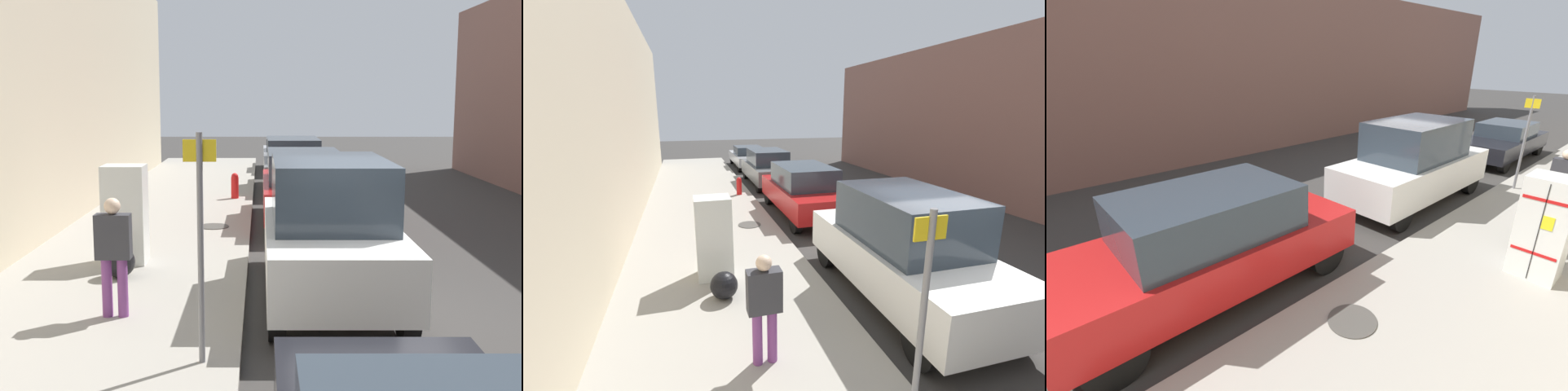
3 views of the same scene
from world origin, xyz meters
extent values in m
plane|color=#383533|center=(0.00, 0.00, 0.00)|extent=(80.00, 80.00, 0.00)
cube|color=#9E998E|center=(-3.98, 0.00, 0.06)|extent=(4.18, 44.00, 0.13)
cube|color=silver|center=(-4.07, 2.40, 1.00)|extent=(0.74, 0.61, 1.76)
cube|color=black|center=(-4.07, 2.71, 1.00)|extent=(0.01, 0.01, 1.67)
cube|color=yellow|center=(-4.16, 2.71, 1.22)|extent=(0.16, 0.01, 0.22)
cube|color=red|center=(-4.07, 2.71, 1.57)|extent=(0.66, 0.01, 0.05)
cube|color=red|center=(-4.07, 2.71, 0.65)|extent=(0.66, 0.01, 0.05)
cylinder|color=#47443F|center=(-2.74, 5.60, 0.13)|extent=(0.70, 0.70, 0.02)
cylinder|color=slate|center=(-2.32, -2.03, 1.42)|extent=(0.07, 0.07, 2.58)
cube|color=yellow|center=(-2.32, -2.01, 2.51)|extent=(0.36, 0.02, 0.24)
cylinder|color=red|center=(-2.41, 9.76, 0.44)|extent=(0.22, 0.22, 0.62)
sphere|color=red|center=(-2.41, 9.76, 0.77)|extent=(0.20, 0.20, 0.20)
sphere|color=black|center=(-3.99, 1.42, 0.39)|extent=(0.52, 0.52, 0.52)
cylinder|color=#7A3D7F|center=(-3.74, -0.49, 0.53)|extent=(0.14, 0.14, 0.81)
cylinder|color=#7A3D7F|center=(-3.52, -0.49, 0.53)|extent=(0.14, 0.14, 0.81)
cube|color=#333338|center=(-3.63, -0.49, 1.24)|extent=(0.47, 0.22, 0.61)
sphere|color=beige|center=(-3.63, -0.49, 1.65)|extent=(0.22, 0.22, 0.22)
cube|color=silver|center=(-0.62, 0.71, 0.78)|extent=(1.92, 4.72, 0.85)
cube|color=#2D3842|center=(-0.62, 0.71, 1.68)|extent=(1.69, 2.60, 0.95)
cylinder|color=black|center=(-1.46, 2.47, 0.36)|extent=(0.22, 0.71, 0.71)
cylinder|color=black|center=(0.21, 2.47, 0.36)|extent=(0.22, 0.71, 0.71)
cylinder|color=black|center=(-1.46, -1.04, 0.36)|extent=(0.22, 0.71, 0.71)
cylinder|color=black|center=(0.21, -1.04, 0.36)|extent=(0.22, 0.71, 0.71)
cube|color=red|center=(-0.62, 6.58, 0.72)|extent=(1.94, 4.71, 0.70)
cube|color=#2D3842|center=(-0.62, 6.58, 1.42)|extent=(1.71, 2.59, 0.70)
cylinder|color=black|center=(-1.47, 8.32, 0.37)|extent=(0.22, 0.74, 0.74)
cylinder|color=black|center=(0.22, 8.32, 0.37)|extent=(0.22, 0.74, 0.74)
cylinder|color=black|center=(-1.47, 4.84, 0.37)|extent=(0.22, 0.74, 0.74)
cylinder|color=black|center=(0.22, 4.84, 0.37)|extent=(0.22, 0.74, 0.74)
cube|color=slate|center=(-0.62, 12.13, 0.67)|extent=(1.86, 4.60, 0.70)
cube|color=#2D3842|center=(-0.62, 12.13, 1.37)|extent=(1.64, 2.53, 0.70)
cylinder|color=black|center=(-1.42, 13.86, 0.32)|extent=(0.22, 0.65, 0.65)
cylinder|color=black|center=(0.18, 13.86, 0.32)|extent=(0.22, 0.65, 0.65)
cylinder|color=black|center=(-1.42, 10.40, 0.32)|extent=(0.22, 0.65, 0.65)
cylinder|color=black|center=(0.18, 10.40, 0.32)|extent=(0.22, 0.65, 0.65)
cube|color=silver|center=(-0.62, 17.74, 0.61)|extent=(1.84, 4.64, 0.55)
cube|color=#2D3842|center=(-0.62, 17.50, 1.13)|extent=(1.62, 1.95, 0.50)
cylinder|color=black|center=(-1.41, 19.47, 0.33)|extent=(0.22, 0.67, 0.67)
cylinder|color=black|center=(0.16, 19.47, 0.33)|extent=(0.22, 0.67, 0.67)
cylinder|color=black|center=(-1.41, 16.00, 0.33)|extent=(0.22, 0.67, 0.67)
cylinder|color=black|center=(0.16, 16.00, 0.33)|extent=(0.22, 0.67, 0.67)
camera|label=1|loc=(-1.66, -9.01, 3.10)|focal=45.00mm
camera|label=2|loc=(-4.54, -4.67, 3.61)|focal=24.00mm
camera|label=3|loc=(-5.21, 8.75, 3.58)|focal=24.00mm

